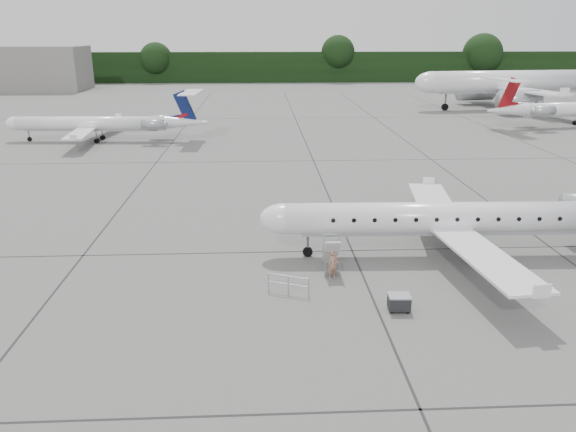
{
  "coord_description": "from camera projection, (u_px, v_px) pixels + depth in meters",
  "views": [
    {
      "loc": [
        -9.04,
        -28.03,
        12.95
      ],
      "look_at": [
        -7.41,
        4.44,
        2.3
      ],
      "focal_mm": 35.0,
      "sensor_mm": 36.0,
      "label": 1
    }
  ],
  "objects": [
    {
      "name": "bg_narrowbody",
      "position": [
        511.0,
        70.0,
        97.81
      ],
      "size": [
        39.95,
        30.77,
        13.35
      ],
      "primitive_type": null,
      "rotation": [
        0.0,
        0.0,
        0.11
      ],
      "color": "white",
      "rests_on": "ground"
    },
    {
      "name": "main_regional_jet",
      "position": [
        456.0,
        203.0,
        33.27
      ],
      "size": [
        26.62,
        19.5,
        6.7
      ],
      "primitive_type": null,
      "rotation": [
        0.0,
        0.0,
        -0.03
      ],
      "color": "white",
      "rests_on": "ground"
    },
    {
      "name": "baggage_cart",
      "position": [
        399.0,
        302.0,
        27.31
      ],
      "size": [
        1.08,
        0.89,
        0.9
      ],
      "primitive_type": null,
      "rotation": [
        0.0,
        0.0,
        -0.05
      ],
      "color": "black",
      "rests_on": "ground"
    },
    {
      "name": "ground",
      "position": [
        425.0,
        278.0,
        31.07
      ],
      "size": [
        320.0,
        320.0,
        0.0
      ],
      "primitive_type": "plane",
      "color": "slate",
      "rests_on": "ground"
    },
    {
      "name": "bg_regional_left",
      "position": [
        90.0,
        116.0,
        69.26
      ],
      "size": [
        24.42,
        18.14,
        6.2
      ],
      "primitive_type": null,
      "rotation": [
        0.0,
        0.0,
        -0.05
      ],
      "color": "white",
      "rests_on": "ground"
    },
    {
      "name": "passenger",
      "position": [
        333.0,
        265.0,
        30.75
      ],
      "size": [
        0.72,
        0.6,
        1.68
      ],
      "primitive_type": "imported",
      "rotation": [
        0.0,
        0.0,
        0.37
      ],
      "color": "#946751",
      "rests_on": "ground"
    },
    {
      "name": "airstair",
      "position": [
        331.0,
        253.0,
        31.85
      ],
      "size": [
        0.91,
        2.18,
        2.1
      ],
      "primitive_type": null,
      "rotation": [
        0.0,
        0.0,
        -0.03
      ],
      "color": "white",
      "rests_on": "ground"
    },
    {
      "name": "safety_railing",
      "position": [
        288.0,
        285.0,
        29.04
      ],
      "size": [
        2.07,
        0.89,
        1.0
      ],
      "primitive_type": null,
      "rotation": [
        0.0,
        0.0,
        -0.38
      ],
      "color": "#94979D",
      "rests_on": "ground"
    },
    {
      "name": "treeline",
      "position": [
        292.0,
        67.0,
        153.22
      ],
      "size": [
        260.0,
        4.0,
        8.0
      ],
      "primitive_type": "cube",
      "color": "black",
      "rests_on": "ground"
    }
  ]
}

